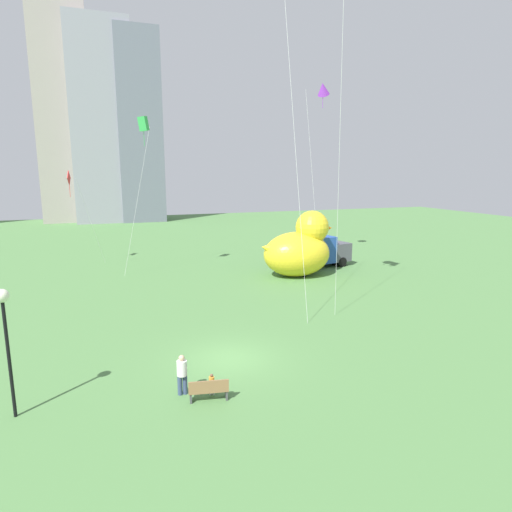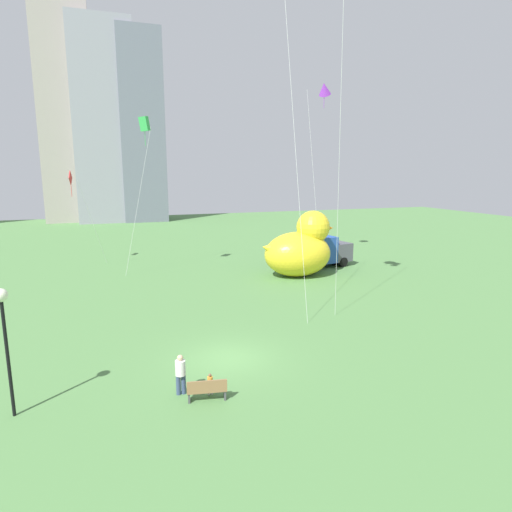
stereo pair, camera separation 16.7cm
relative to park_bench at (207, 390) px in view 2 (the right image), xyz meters
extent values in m
plane|color=#518145|center=(1.83, 3.42, -0.47)|extent=(140.00, 140.00, 0.00)
cube|color=olive|center=(0.01, 0.08, -0.05)|extent=(1.59, 0.71, 0.06)
cube|color=olive|center=(-0.02, -0.12, 0.20)|extent=(1.52, 0.32, 0.45)
cube|color=#47474C|center=(-0.66, 0.19, -0.28)|extent=(0.14, 0.38, 0.39)
cube|color=#47474C|center=(0.69, -0.04, -0.28)|extent=(0.14, 0.38, 0.39)
cylinder|color=#38476B|center=(-0.95, 0.87, -0.07)|extent=(0.19, 0.19, 0.81)
cylinder|color=#38476B|center=(-0.75, 0.87, -0.07)|extent=(0.19, 0.19, 0.81)
cylinder|color=white|center=(-0.85, 0.87, 0.64)|extent=(0.41, 0.41, 0.61)
sphere|color=#D8AD8C|center=(-0.85, 0.87, 1.07)|extent=(0.24, 0.24, 0.24)
cylinder|color=silver|center=(0.17, 0.44, -0.25)|extent=(0.10, 0.10, 0.43)
cylinder|color=silver|center=(0.28, 0.44, -0.25)|extent=(0.10, 0.10, 0.43)
cylinder|color=gold|center=(0.23, 0.44, 0.13)|extent=(0.22, 0.22, 0.33)
sphere|color=brown|center=(0.23, 0.44, 0.35)|extent=(0.13, 0.13, 0.13)
ellipsoid|color=yellow|center=(11.85, 17.48, 1.41)|extent=(5.75, 4.25, 3.75)
sphere|color=yellow|center=(13.23, 17.48, 3.62)|extent=(2.80, 2.80, 2.80)
cone|color=orange|center=(14.49, 17.48, 3.48)|extent=(1.26, 1.26, 1.26)
cone|color=yellow|center=(9.35, 17.48, 2.03)|extent=(1.72, 1.50, 1.81)
cylinder|color=black|center=(-6.84, 1.32, 1.70)|extent=(0.12, 0.12, 4.34)
sphere|color=#EAEACC|center=(-6.84, 1.32, 4.06)|extent=(0.48, 0.48, 0.48)
cube|color=#264CA5|center=(14.21, 19.83, 1.18)|extent=(4.92, 3.05, 2.40)
cube|color=#4C4C56|center=(17.35, 20.37, 0.82)|extent=(2.15, 2.57, 1.68)
cylinder|color=black|center=(17.15, 20.33, -0.02)|extent=(1.29, 2.52, 0.90)
cylinder|color=black|center=(13.22, 19.65, -0.02)|extent=(1.29, 2.52, 0.90)
cube|color=#9E938C|center=(-8.17, 68.40, 18.24)|extent=(8.74, 6.67, 37.43)
cube|color=gray|center=(-2.17, 68.07, 16.12)|extent=(10.05, 11.79, 33.18)
cube|color=slate|center=(3.83, 66.28, 15.52)|extent=(7.32, 9.11, 31.97)
cylinder|color=silver|center=(15.65, 22.40, 7.63)|extent=(0.77, 2.16, 16.21)
cone|color=purple|center=(16.72, 22.78, 15.74)|extent=(1.83, 1.88, 1.53)
cylinder|color=purple|center=(16.72, 22.78, 14.84)|extent=(0.04, 0.04, 1.60)
cylinder|color=silver|center=(7.22, 8.14, 9.70)|extent=(0.62, 3.05, 20.35)
cylinder|color=silver|center=(-4.30, 26.84, 3.60)|extent=(1.99, 3.29, 8.14)
cube|color=red|center=(-5.93, 27.82, 7.66)|extent=(0.24, 1.27, 1.27)
cylinder|color=red|center=(-5.93, 27.82, 6.76)|extent=(0.04, 0.04, 1.60)
cylinder|color=silver|center=(9.20, 6.59, 10.02)|extent=(1.15, 1.59, 20.98)
cylinder|color=silver|center=(-0.48, 23.07, 5.74)|extent=(2.81, 1.39, 12.42)
cube|color=green|center=(0.21, 21.67, 11.94)|extent=(0.97, 0.87, 1.22)
cylinder|color=green|center=(0.21, 21.67, 11.04)|extent=(0.04, 0.04, 1.60)
camera|label=1|loc=(-3.49, -15.10, 8.25)|focal=30.51mm
camera|label=2|loc=(-3.33, -15.16, 8.25)|focal=30.51mm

